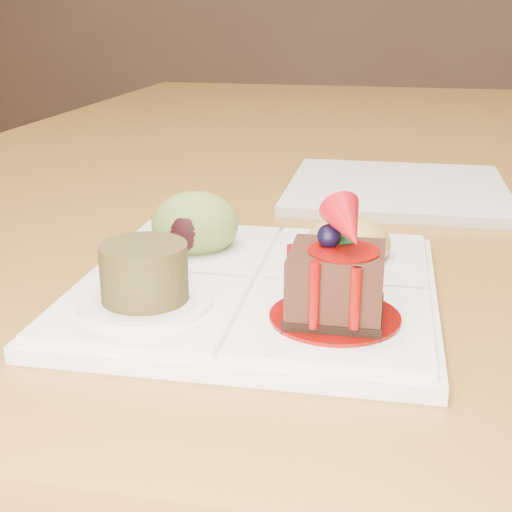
# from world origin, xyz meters

# --- Properties ---
(dining_table) EXTENTS (1.00, 1.80, 0.75)m
(dining_table) POSITION_xyz_m (0.00, 0.00, 0.68)
(dining_table) COLOR olive
(dining_table) RESTS_ON ground
(sampler_plate) EXTENTS (0.28, 0.28, 0.11)m
(sampler_plate) POSITION_xyz_m (0.10, -0.65, 0.77)
(sampler_plate) COLOR white
(sampler_plate) RESTS_ON dining_table
(second_plate) EXTENTS (0.26, 0.26, 0.01)m
(second_plate) POSITION_xyz_m (0.21, -0.30, 0.76)
(second_plate) COLOR white
(second_plate) RESTS_ON dining_table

